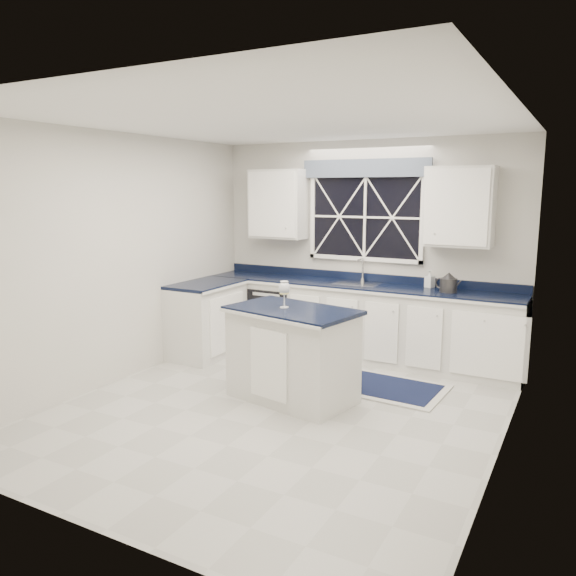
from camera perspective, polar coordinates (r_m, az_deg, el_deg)
The scene contains 13 objects.
ground at distance 5.54m, azimuth -0.91°, elevation -12.25°, with size 4.50×4.50×0.00m, color #B5B4B0.
back_wall at distance 7.21m, azimuth 7.89°, elevation 3.98°, with size 4.00×0.10×2.70m, color silver.
base_cabinets at distance 7.06m, azimuth 3.85°, elevation -3.49°, with size 3.99×1.60×0.90m.
countertop at distance 6.99m, azimuth 6.93°, elevation 0.25°, with size 3.98×0.64×0.04m, color black.
dishwasher at distance 7.55m, azimuth -0.94°, elevation -2.88°, with size 0.60×0.58×0.82m, color black.
window at distance 7.13m, azimuth 7.84°, elevation 7.79°, with size 1.65×0.09×1.26m.
upper_cabinets at distance 7.01m, azimuth 7.50°, elevation 8.33°, with size 3.10×0.34×0.90m.
faucet at distance 7.14m, azimuth 7.54°, elevation 1.90°, with size 0.05×0.20×0.30m.
island at distance 5.65m, azimuth 0.46°, elevation -6.71°, with size 1.38×0.98×0.94m.
rug at distance 6.20m, azimuth 9.18°, elevation -9.78°, with size 1.43×0.92×0.02m.
kettle at distance 6.62m, azimuth 15.97°, elevation 0.48°, with size 0.31×0.23×0.23m.
wine_glass at distance 5.53m, azimuth -0.38°, elevation -0.14°, with size 0.11×0.11×0.27m.
soap_bottle at distance 6.88m, azimuth 14.21°, elevation 0.90°, with size 0.09×0.09×0.20m, color silver.
Camera 1 is at (2.52, -4.46, 2.10)m, focal length 35.00 mm.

